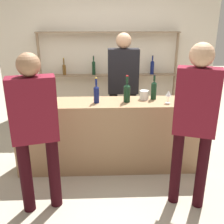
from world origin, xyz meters
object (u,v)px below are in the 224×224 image
(counter_bottle_1, at_px, (154,90))
(cork_jar, at_px, (144,95))
(wine_glass, at_px, (168,94))
(customer_right, at_px, (195,115))
(customer_left, at_px, (35,124))
(counter_bottle_0, at_px, (47,92))
(counter_bottle_3, at_px, (127,92))
(counter_bottle_2, at_px, (96,93))
(server_behind_counter, at_px, (123,81))

(counter_bottle_1, xyz_separation_m, cork_jar, (-0.13, -0.01, -0.07))
(counter_bottle_1, height_order, wine_glass, counter_bottle_1)
(customer_right, bearing_deg, customer_left, 109.30)
(counter_bottle_0, relative_size, wine_glass, 2.04)
(counter_bottle_3, distance_m, customer_left, 1.30)
(counter_bottle_2, distance_m, customer_left, 1.01)
(counter_bottle_2, xyz_separation_m, customer_left, (-0.61, -0.80, -0.09))
(cork_jar, bearing_deg, counter_bottle_2, -169.28)
(customer_right, bearing_deg, wine_glass, 26.33)
(customer_right, bearing_deg, counter_bottle_0, 82.52)
(cork_jar, bearing_deg, server_behind_counter, 108.29)
(counter_bottle_2, bearing_deg, customer_left, -127.23)
(cork_jar, xyz_separation_m, customer_left, (-1.25, -0.92, -0.02))
(counter_bottle_0, height_order, customer_left, customer_left)
(counter_bottle_0, relative_size, counter_bottle_2, 1.04)
(wine_glass, distance_m, cork_jar, 0.34)
(cork_jar, distance_m, customer_right, 1.00)
(counter_bottle_3, height_order, cork_jar, counter_bottle_3)
(counter_bottle_0, xyz_separation_m, counter_bottle_2, (0.64, -0.04, -0.01))
(counter_bottle_3, xyz_separation_m, cork_jar, (0.24, 0.10, -0.07))
(counter_bottle_1, height_order, cork_jar, counter_bottle_1)
(cork_jar, height_order, customer_left, customer_left)
(counter_bottle_0, relative_size, cork_jar, 2.82)
(counter_bottle_3, bearing_deg, counter_bottle_0, 178.94)
(counter_bottle_0, height_order, counter_bottle_1, counter_bottle_0)
(counter_bottle_1, distance_m, server_behind_counter, 0.78)
(counter_bottle_3, distance_m, wine_glass, 0.53)
(wine_glass, relative_size, customer_left, 0.10)
(counter_bottle_1, height_order, customer_left, customer_left)
(counter_bottle_0, distance_m, counter_bottle_3, 1.04)
(wine_glass, bearing_deg, counter_bottle_2, 176.42)
(counter_bottle_1, relative_size, customer_right, 0.18)
(counter_bottle_3, relative_size, wine_glass, 2.09)
(counter_bottle_1, relative_size, customer_left, 0.19)
(counter_bottle_1, xyz_separation_m, wine_glass, (0.15, -0.19, -0.01))
(cork_jar, height_order, customer_right, customer_right)
(counter_bottle_0, bearing_deg, wine_glass, -3.46)
(customer_right, height_order, customer_left, customer_right)
(counter_bottle_2, bearing_deg, wine_glass, -3.58)
(counter_bottle_1, xyz_separation_m, customer_left, (-1.38, -0.93, -0.09))
(counter_bottle_3, height_order, server_behind_counter, server_behind_counter)
(customer_left, bearing_deg, wine_glass, -78.43)
(counter_bottle_0, xyz_separation_m, wine_glass, (1.57, -0.09, -0.01))
(counter_bottle_2, xyz_separation_m, cork_jar, (0.64, 0.12, -0.07))
(customer_right, bearing_deg, counter_bottle_2, 71.08)
(counter_bottle_2, distance_m, counter_bottle_3, 0.40)
(counter_bottle_1, bearing_deg, customer_right, -75.20)
(counter_bottle_2, distance_m, wine_glass, 0.93)
(counter_bottle_3, relative_size, customer_left, 0.21)
(counter_bottle_0, xyz_separation_m, cork_jar, (1.28, 0.08, -0.08))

